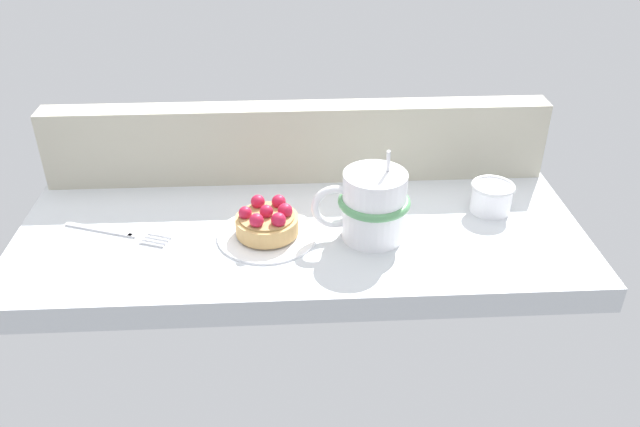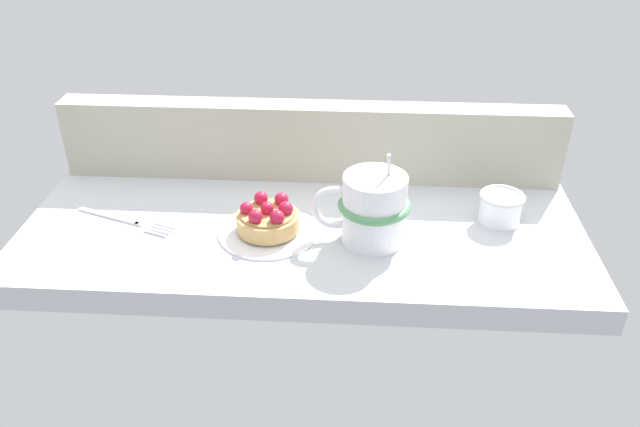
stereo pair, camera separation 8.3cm
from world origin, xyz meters
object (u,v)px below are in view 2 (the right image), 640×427
(dessert_plate, at_px, (268,231))
(sugar_bowl, at_px, (501,207))
(coffee_mug, at_px, (372,208))
(raspberry_tart, at_px, (268,218))
(dessert_fork, at_px, (125,220))

(dessert_plate, height_order, sugar_bowl, sugar_bowl)
(dessert_plate, relative_size, coffee_mug, 1.04)
(raspberry_tart, distance_m, coffee_mug, 0.14)
(raspberry_tart, bearing_deg, dessert_plate, -175.17)
(coffee_mug, bearing_deg, dessert_plate, 176.93)
(coffee_mug, distance_m, sugar_bowl, 0.19)
(raspberry_tart, bearing_deg, sugar_bowl, 8.96)
(coffee_mug, bearing_deg, sugar_bowl, 17.80)
(coffee_mug, distance_m, dessert_fork, 0.34)
(coffee_mug, bearing_deg, raspberry_tart, 176.91)
(dessert_plate, distance_m, coffee_mug, 0.14)
(raspberry_tart, relative_size, sugar_bowl, 1.36)
(sugar_bowl, bearing_deg, coffee_mug, -162.20)
(dessert_fork, distance_m, sugar_bowl, 0.52)
(coffee_mug, height_order, sugar_bowl, coffee_mug)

